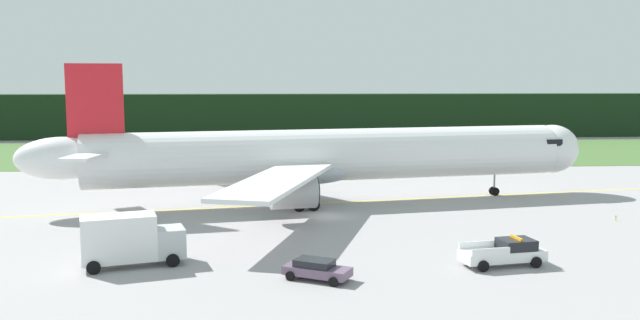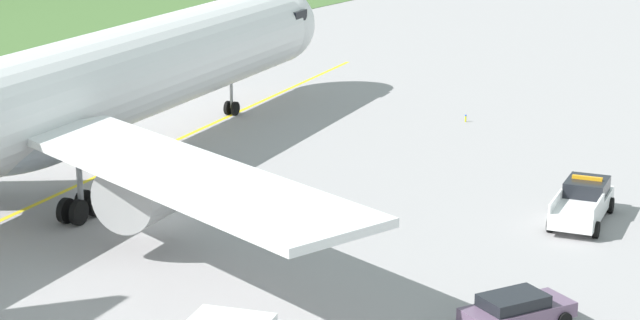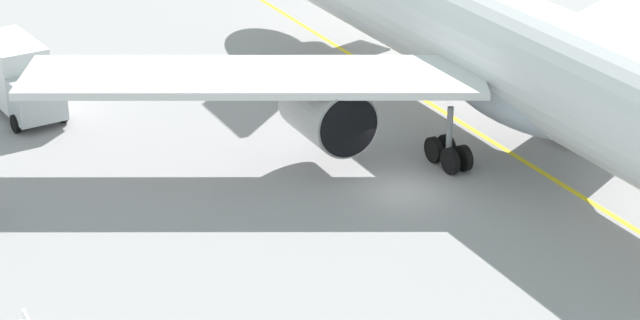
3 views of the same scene
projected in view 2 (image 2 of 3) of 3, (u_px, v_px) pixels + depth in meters
ground at (154, 220)px, 53.41m from camera, size 320.00×320.00×0.00m
taxiway_centerline_main at (64, 191)px, 57.82m from camera, size 75.88×13.36×0.01m
airliner at (52, 102)px, 56.03m from camera, size 57.76×42.13×13.97m
ops_pickup_truck at (583, 202)px, 53.10m from camera, size 5.97×3.06×1.94m
staff_car at (516, 309)px, 41.43m from camera, size 4.51×3.51×1.30m
taxiway_edge_light_east at (466, 118)px, 72.08m from camera, size 0.12×0.12×0.48m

